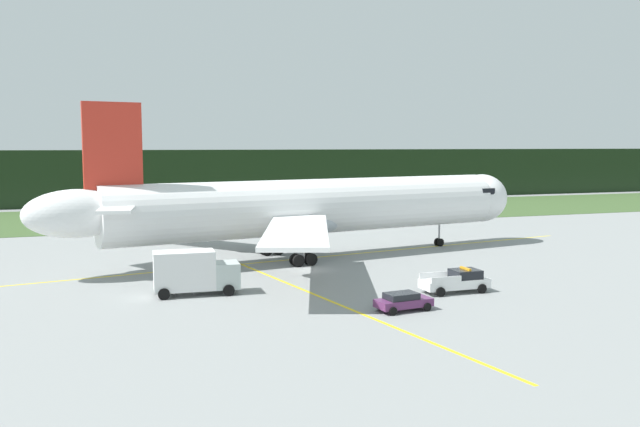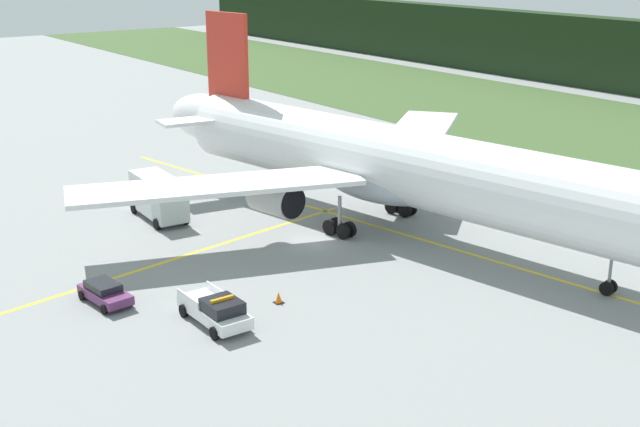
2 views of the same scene
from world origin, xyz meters
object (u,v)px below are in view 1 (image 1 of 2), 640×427
at_px(airliner, 310,208).
at_px(staff_car, 403,301).
at_px(apron_cone, 425,277).
at_px(catering_truck, 193,272).
at_px(ops_pickup_truck, 457,281).

height_order(airliner, staff_car, airliner).
height_order(staff_car, apron_cone, staff_car).
relative_size(airliner, apron_cone, 75.39).
bearing_deg(staff_car, apron_cone, 53.90).
distance_m(airliner, apron_cone, 16.34).
distance_m(catering_truck, staff_car, 16.59).
relative_size(ops_pickup_truck, catering_truck, 0.82).
distance_m(airliner, ops_pickup_truck, 20.54).
xyz_separation_m(ops_pickup_truck, catering_truck, (-19.97, 5.89, 0.92)).
bearing_deg(apron_cone, catering_truck, 176.18).
bearing_deg(staff_car, catering_truck, 143.25).
relative_size(catering_truck, apron_cone, 9.37).
distance_m(airliner, catering_truck, 19.53).
height_order(ops_pickup_truck, staff_car, ops_pickup_truck).
bearing_deg(ops_pickup_truck, staff_car, -149.14).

